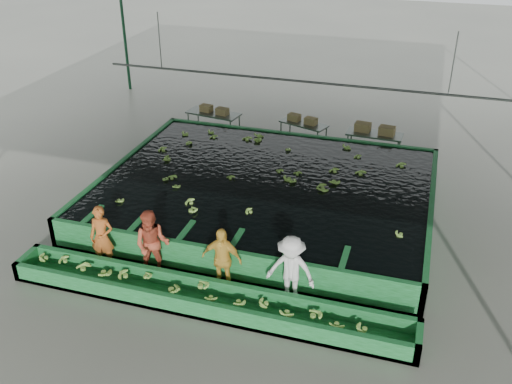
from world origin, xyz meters
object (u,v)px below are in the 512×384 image
(worker_a, at_px, (102,237))
(worker_b, at_px, (152,244))
(packing_table_left, at_px, (214,124))
(box_stack_left, at_px, (214,113))
(box_stack_right, at_px, (374,133))
(packing_table_right, at_px, (374,145))
(sorting_trough, at_px, (205,298))
(box_stack_mid, at_px, (302,122))
(worker_c, at_px, (222,259))
(packing_table_mid, at_px, (303,133))
(worker_d, at_px, (291,270))
(flotation_tank, at_px, (266,193))

(worker_a, xyz_separation_m, worker_b, (1.44, 0.00, 0.06))
(packing_table_left, height_order, box_stack_left, box_stack_left)
(box_stack_right, bearing_deg, packing_table_right, -68.94)
(sorting_trough, xyz_separation_m, packing_table_right, (2.74, 9.84, 0.21))
(packing_table_left, height_order, box_stack_mid, box_stack_mid)
(packing_table_left, bearing_deg, worker_b, -78.32)
(worker_b, xyz_separation_m, packing_table_left, (-1.90, 9.18, -0.45))
(packing_table_left, xyz_separation_m, packing_table_right, (6.34, -0.14, -0.02))
(worker_c, xyz_separation_m, packing_table_left, (-3.75, 9.18, -0.38))
(packing_table_left, xyz_separation_m, packing_table_mid, (3.59, 0.29, -0.06))
(packing_table_left, bearing_deg, packing_table_right, -1.25)
(worker_c, bearing_deg, sorting_trough, -102.24)
(worker_a, bearing_deg, sorting_trough, -23.45)
(packing_table_right, bearing_deg, packing_table_left, 178.75)
(worker_d, height_order, box_stack_left, worker_d)
(worker_d, relative_size, packing_table_mid, 0.99)
(box_stack_left, bearing_deg, worker_c, -67.97)
(sorting_trough, height_order, box_stack_left, box_stack_left)
(sorting_trough, xyz_separation_m, box_stack_left, (-3.55, 9.95, 0.71))
(worker_b, distance_m, box_stack_right, 10.11)
(packing_table_right, height_order, box_stack_left, box_stack_left)
(flotation_tank, bearing_deg, box_stack_mid, 90.80)
(worker_d, xyz_separation_m, box_stack_right, (0.84, 9.09, 0.01))
(worker_c, height_order, box_stack_mid, worker_c)
(box_stack_mid, bearing_deg, packing_table_right, -9.73)
(packing_table_mid, bearing_deg, worker_d, -78.72)
(worker_a, bearing_deg, worker_c, -9.14)
(sorting_trough, bearing_deg, packing_table_right, 74.43)
(packing_table_right, height_order, box_stack_mid, box_stack_mid)
(box_stack_mid, xyz_separation_m, box_stack_right, (2.79, -0.43, 0.08))
(worker_c, bearing_deg, flotation_tank, 90.80)
(worker_d, bearing_deg, flotation_tank, 116.42)
(worker_d, relative_size, box_stack_mid, 1.53)
(flotation_tank, height_order, worker_b, worker_b)
(worker_a, distance_m, packing_table_mid, 9.98)
(worker_c, relative_size, packing_table_right, 0.86)
(worker_d, height_order, packing_table_left, worker_d)
(worker_a, relative_size, packing_table_mid, 0.95)
(worker_b, bearing_deg, flotation_tank, 54.95)
(worker_a, relative_size, box_stack_mid, 1.47)
(flotation_tank, height_order, box_stack_right, box_stack_right)
(worker_a, xyz_separation_m, worker_d, (5.02, 0.00, 0.03))
(flotation_tank, distance_m, packing_table_left, 6.06)
(worker_b, relative_size, packing_table_right, 0.93)
(packing_table_right, bearing_deg, worker_b, -116.16)
(flotation_tank, relative_size, worker_d, 5.51)
(sorting_trough, height_order, packing_table_left, packing_table_left)
(worker_d, xyz_separation_m, packing_table_mid, (-1.89, 9.46, -0.49))
(box_stack_right, bearing_deg, worker_b, -115.91)
(packing_table_right, relative_size, box_stack_left, 1.66)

